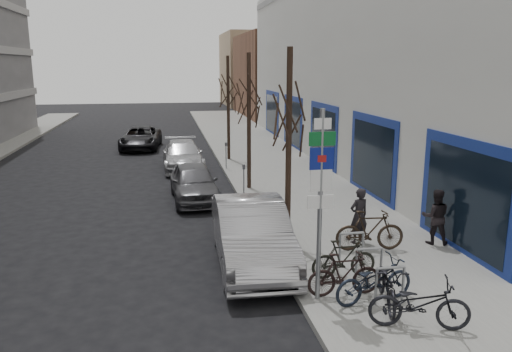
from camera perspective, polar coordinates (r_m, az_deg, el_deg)
name	(u,v)px	position (r m, az deg, el deg)	size (l,w,h in m)	color
ground	(205,314)	(10.73, -5.82, -15.46)	(120.00, 120.00, 0.00)	black
sidewalk_east	(294,187)	(20.73, 4.40, -1.30)	(5.00, 70.00, 0.15)	slate
commercial_building	(488,66)	(30.98, 24.95, 11.37)	(20.00, 32.00, 10.00)	#B7B7B2
brick_building_far	(302,75)	(51.32, 5.22, 11.37)	(12.00, 14.00, 8.00)	brown
tan_building_far	(274,69)	(65.99, 2.12, 12.10)	(13.00, 12.00, 9.00)	#937A5B
highway_sign_pole	(320,194)	(10.25, 7.37, -2.07)	(0.55, 0.10, 4.20)	gray
bike_rack	(369,261)	(11.83, 12.78, -9.44)	(0.66, 2.26, 0.83)	gray
tree_near	(289,101)	(13.39, 3.82, 8.57)	(1.80, 1.80, 5.50)	black
tree_mid	(249,89)	(19.75, -0.83, 9.88)	(1.80, 1.80, 5.50)	black
tree_far	(228,83)	(26.17, -3.22, 10.52)	(1.80, 1.80, 5.50)	black
meter_front	(276,222)	(13.41, 2.27, -5.30)	(0.10, 0.08, 1.27)	gray
meter_mid	(244,178)	(18.63, -1.40, -0.19)	(0.10, 0.08, 1.27)	gray
meter_back	(226,153)	(23.98, -3.45, 2.67)	(0.10, 0.08, 1.27)	gray
bike_near_left	(388,281)	(10.83, 14.80, -11.50)	(0.54, 1.77, 1.08)	black
bike_near_right	(344,274)	(11.07, 10.05, -10.96)	(0.49, 1.64, 1.00)	black
bike_mid_curb	(374,277)	(10.90, 13.36, -11.15)	(0.56, 1.84, 1.12)	black
bike_mid_inner	(344,258)	(11.95, 10.01, -9.25)	(0.47, 1.58, 0.96)	black
bike_far_curb	(420,300)	(10.12, 18.20, -13.28)	(0.57, 1.89, 1.15)	black
bike_far_inner	(370,230)	(13.75, 12.88, -6.05)	(0.56, 1.87, 1.14)	black
parked_car_front	(251,233)	(12.83, -0.53, -6.57)	(1.74, 5.00, 1.65)	#A3A2A7
parked_car_mid	(194,182)	(18.97, -7.09, -0.73)	(1.65, 4.11, 1.40)	#4E4D53
parked_car_back	(183,155)	(24.81, -8.36, 2.35)	(1.92, 4.72, 1.37)	#A8A9AD
lane_car	(141,138)	(31.43, -13.04, 4.27)	(2.23, 4.83, 1.34)	black
pedestrian_near	(359,216)	(14.18, 11.67, -4.47)	(0.58, 0.38, 1.58)	black
pedestrian_far	(435,216)	(14.71, 19.82, -4.35)	(0.58, 0.39, 1.58)	black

